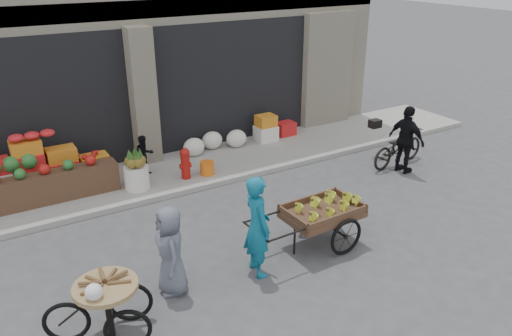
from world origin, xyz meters
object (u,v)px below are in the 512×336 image
pineapple_bin (137,178)px  seated_person (144,155)px  tricycle_cart (107,302)px  cyclist (406,140)px  vendor_woman (257,226)px  fire_hydrant (185,162)px  orange_bucket (207,168)px  banana_cart (320,211)px  bicycle (398,147)px  vendor_grey (171,250)px

pineapple_bin → seated_person: size_ratio=0.56×
tricycle_cart → cyclist: bearing=35.6°
vendor_woman → fire_hydrant: bearing=-0.9°
orange_bucket → seated_person: seated_person is taller
seated_person → vendor_woman: (0.30, -4.38, 0.26)m
vendor_woman → cyclist: bearing=-66.4°
vendor_woman → tricycle_cart: size_ratio=1.17×
orange_bucket → tricycle_cart: size_ratio=0.22×
fire_hydrant → cyclist: 5.07m
orange_bucket → fire_hydrant: bearing=174.3°
banana_cart → tricycle_cart: tricycle_cart is taller
bicycle → vendor_woman: bearing=104.6°
seated_person → banana_cart: size_ratio=0.41×
vendor_woman → bicycle: bearing=-63.2°
orange_bucket → cyclist: (4.12, -2.01, 0.53)m
tricycle_cart → vendor_grey: bearing=45.6°
cyclist → seated_person: bearing=56.0°
pineapple_bin → vendor_grey: vendor_grey is taller
vendor_grey → fire_hydrant: bearing=162.9°
orange_bucket → bicycle: bicycle is taller
vendor_woman → bicycle: 5.63m
fire_hydrant → vendor_grey: size_ratio=0.50×
fire_hydrant → banana_cart: bearing=-75.2°
cyclist → bicycle: bearing=-33.6°
pineapple_bin → tricycle_cart: bearing=-113.4°
fire_hydrant → seated_person: bearing=137.1°
seated_person → bicycle: seated_person is taller
seated_person → cyclist: cyclist is taller
seated_person → cyclist: bearing=-37.0°
pineapple_bin → tricycle_cart: (-1.74, -4.03, 0.20)m
orange_bucket → pineapple_bin: bearing=176.4°
cyclist → banana_cart: bearing=105.6°
orange_bucket → seated_person: size_ratio=0.34×
fire_hydrant → seated_person: size_ratio=0.76×
vendor_grey → vendor_woman: bearing=89.0°
banana_cart → vendor_grey: bearing=176.0°
tricycle_cart → vendor_woman: bearing=27.0°
fire_hydrant → banana_cart: 3.72m
cyclist → orange_bucket: bearing=57.0°
orange_bucket → bicycle: (4.32, -1.61, 0.18)m
orange_bucket → banana_cart: banana_cart is taller
tricycle_cart → cyclist: 7.71m
cyclist → pineapple_bin: bearing=62.7°
fire_hydrant → cyclist: cyclist is taller
fire_hydrant → tricycle_cart: size_ratio=0.49×
bicycle → seated_person: bearing=60.3°
fire_hydrant → vendor_grey: 3.89m
tricycle_cart → vendor_grey: 1.22m
fire_hydrant → bicycle: bicycle is taller
vendor_woman → tricycle_cart: 2.48m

